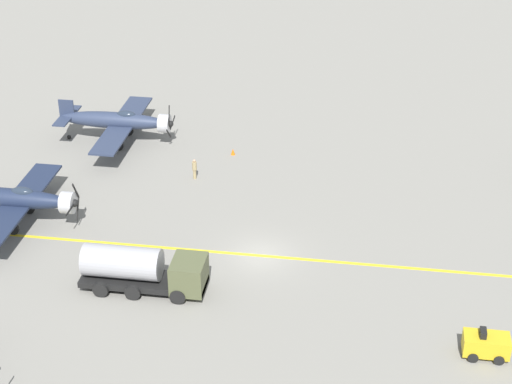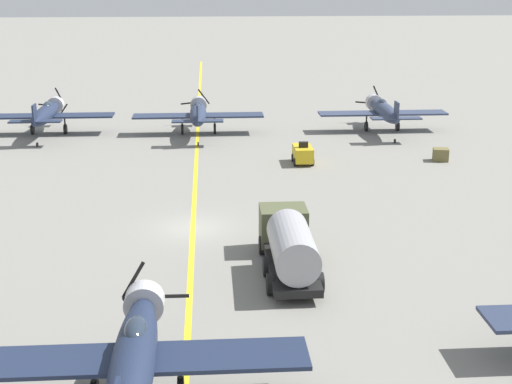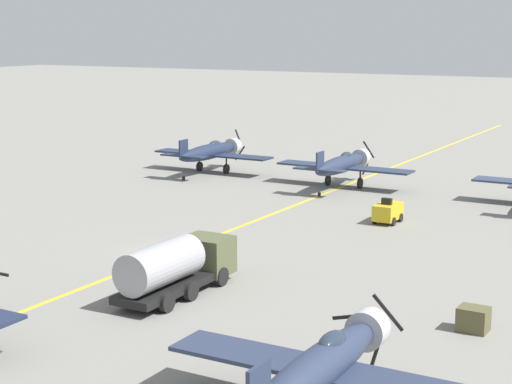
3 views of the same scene
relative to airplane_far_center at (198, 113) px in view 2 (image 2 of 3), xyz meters
name	(u,v)px [view 2 (image 2 of 3)]	position (x,y,z in m)	size (l,w,h in m)	color
ground_plane	(193,228)	(-0.11, -25.03, -2.01)	(400.00, 400.00, 0.00)	gray
taxiway_stripe	(193,228)	(-0.11, -25.03, -2.01)	(0.30, 160.00, 0.01)	yellow
airplane_far_center	(198,113)	(0.00, 0.00, 0.00)	(12.00, 9.98, 3.65)	#27314B
airplane_far_right	(384,111)	(17.27, 0.03, 0.00)	(12.00, 9.98, 3.66)	#313B55
airplane_near_center	(135,357)	(-1.72, -43.03, 0.00)	(12.00, 9.98, 3.65)	#1D2841
airplane_far_left	(47,113)	(-13.84, 0.80, 0.00)	(12.00, 9.98, 3.68)	#1F2943
fuel_tanker	(289,244)	(4.84, -31.73, -0.50)	(2.68, 8.00, 2.98)	black
tow_tractor	(303,154)	(8.27, -10.84, -1.22)	(1.57, 2.60, 1.79)	gold
supply_crate_mid_lane	(441,155)	(19.35, -10.78, -1.51)	(1.20, 1.00, 1.00)	brown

